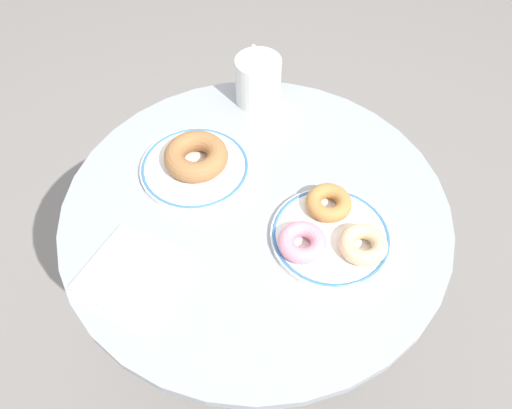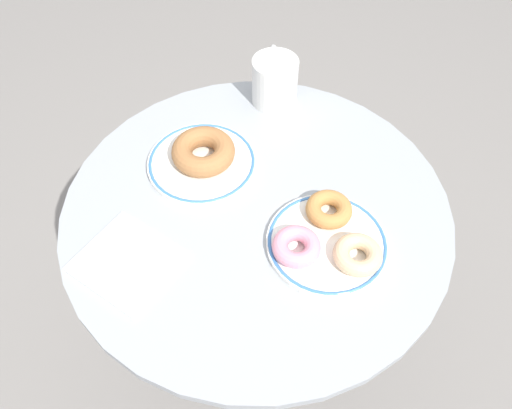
{
  "view_description": "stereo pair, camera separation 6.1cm",
  "coord_description": "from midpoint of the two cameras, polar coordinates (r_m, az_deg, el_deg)",
  "views": [
    {
      "loc": [
        0.3,
        -0.45,
        1.44
      ],
      "look_at": [
        0.01,
        -0.01,
        0.75
      ],
      "focal_mm": 36.0,
      "sensor_mm": 36.0,
      "label": 1
    },
    {
      "loc": [
        0.35,
        -0.41,
        1.44
      ],
      "look_at": [
        0.01,
        -0.01,
        0.75
      ],
      "focal_mm": 36.0,
      "sensor_mm": 36.0,
      "label": 2
    }
  ],
  "objects": [
    {
      "name": "plate_right",
      "position": [
        0.86,
        9.93,
        -4.33
      ],
      "size": [
        0.2,
        0.2,
        0.01
      ],
      "color": "white",
      "rests_on": "cafe_table"
    },
    {
      "name": "ground_plane",
      "position": [
        1.55,
        1.21,
        -17.12
      ],
      "size": [
        7.0,
        7.0,
        0.02
      ],
      "primitive_type": "cube",
      "color": "gray"
    },
    {
      "name": "cafe_table",
      "position": [
        1.06,
        1.7,
        -6.85
      ],
      "size": [
        0.68,
        0.68,
        0.73
      ],
      "color": "#999EA3",
      "rests_on": "ground"
    },
    {
      "name": "donut_pink_frosted",
      "position": [
        0.82,
        6.65,
        -4.76
      ],
      "size": [
        0.11,
        0.11,
        0.03
      ],
      "primitive_type": "torus",
      "rotation": [
        0.0,
        0.0,
        5.43
      ],
      "color": "pink",
      "rests_on": "plate_right"
    },
    {
      "name": "paper_napkin",
      "position": [
        0.85,
        -12.12,
        -6.29
      ],
      "size": [
        0.16,
        0.15,
        0.01
      ],
      "primitive_type": "cube",
      "rotation": [
        0.0,
        0.0,
        0.11
      ],
      "color": "white",
      "rests_on": "cafe_table"
    },
    {
      "name": "donut_cinnamon",
      "position": [
        0.94,
        -4.01,
        5.82
      ],
      "size": [
        0.17,
        0.17,
        0.04
      ],
      "primitive_type": "torus",
      "rotation": [
        0.0,
        0.0,
        0.79
      ],
      "color": "#A36B3D",
      "rests_on": "plate_left"
    },
    {
      "name": "plate_left",
      "position": [
        0.96,
        -4.21,
        4.6
      ],
      "size": [
        0.2,
        0.2,
        0.01
      ],
      "color": "white",
      "rests_on": "cafe_table"
    },
    {
      "name": "coffee_mug",
      "position": [
        1.06,
        3.8,
        13.56
      ],
      "size": [
        0.11,
        0.12,
        0.1
      ],
      "color": "white",
      "rests_on": "cafe_table"
    },
    {
      "name": "donut_old_fashioned",
      "position": [
        0.87,
        10.1,
        -0.63
      ],
      "size": [
        0.11,
        0.11,
        0.03
      ],
      "primitive_type": "torus",
      "rotation": [
        0.0,
        0.0,
        5.48
      ],
      "color": "#BC7F42",
      "rests_on": "plate_right"
    },
    {
      "name": "donut_glazed",
      "position": [
        0.83,
        13.34,
        -5.55
      ],
      "size": [
        0.08,
        0.08,
        0.03
      ],
      "primitive_type": "torus",
      "rotation": [
        0.0,
        0.0,
        4.68
      ],
      "color": "#E0B789",
      "rests_on": "plate_right"
    }
  ]
}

